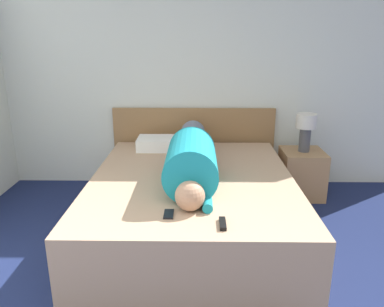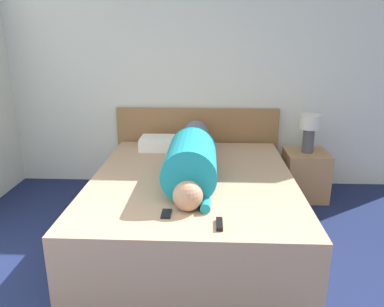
{
  "view_description": "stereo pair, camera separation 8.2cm",
  "coord_description": "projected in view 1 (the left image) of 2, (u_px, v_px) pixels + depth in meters",
  "views": [
    {
      "loc": [
        0.12,
        -0.9,
        1.64
      ],
      "look_at": [
        0.08,
        1.88,
        0.76
      ],
      "focal_mm": 35.0,
      "sensor_mm": 36.0,
      "label": 1
    },
    {
      "loc": [
        0.2,
        -0.9,
        1.64
      ],
      "look_at": [
        0.08,
        1.88,
        0.76
      ],
      "focal_mm": 35.0,
      "sensor_mm": 36.0,
      "label": 2
    }
  ],
  "objects": [
    {
      "name": "tv_remote",
      "position": [
        223.0,
        224.0,
        2.32
      ],
      "size": [
        0.04,
        0.15,
        0.02
      ],
      "color": "black",
      "rests_on": "bed"
    },
    {
      "name": "table_lamp",
      "position": [
        306.0,
        128.0,
        3.81
      ],
      "size": [
        0.2,
        0.2,
        0.39
      ],
      "color": "#4C4C51",
      "rests_on": "nightstand"
    },
    {
      "name": "bed",
      "position": [
        192.0,
        204.0,
        3.22
      ],
      "size": [
        1.68,
        2.09,
        0.51
      ],
      "color": "tan",
      "rests_on": "ground_plane"
    },
    {
      "name": "headboard",
      "position": [
        194.0,
        147.0,
        4.24
      ],
      "size": [
        1.8,
        0.04,
        0.88
      ],
      "color": "olive",
      "rests_on": "ground_plane"
    },
    {
      "name": "person_lying",
      "position": [
        192.0,
        156.0,
        3.1
      ],
      "size": [
        0.39,
        1.73,
        0.39
      ],
      "color": "tan",
      "rests_on": "bed"
    },
    {
      "name": "nightstand",
      "position": [
        301.0,
        173.0,
        3.96
      ],
      "size": [
        0.43,
        0.44,
        0.49
      ],
      "color": "#A37A51",
      "rests_on": "ground_plane"
    },
    {
      "name": "pillow_near_headboard",
      "position": [
        162.0,
        143.0,
        3.88
      ],
      "size": [
        0.5,
        0.31,
        0.12
      ],
      "color": "white",
      "rests_on": "bed"
    },
    {
      "name": "wall_back",
      "position": [
        187.0,
        69.0,
        4.05
      ],
      "size": [
        5.19,
        0.06,
        2.6
      ],
      "color": "silver",
      "rests_on": "ground_plane"
    },
    {
      "name": "cell_phone",
      "position": [
        169.0,
        214.0,
        2.46
      ],
      "size": [
        0.06,
        0.13,
        0.01
      ],
      "color": "black",
      "rests_on": "bed"
    }
  ]
}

